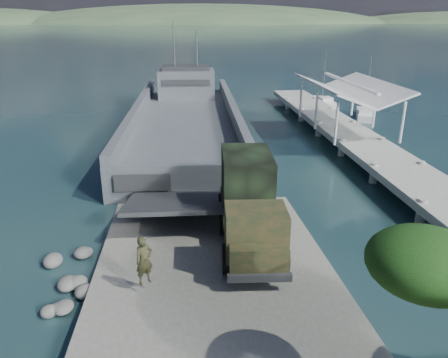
% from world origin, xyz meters
% --- Properties ---
extents(ground, '(1400.00, 1400.00, 0.00)m').
position_xyz_m(ground, '(0.00, 0.00, 0.00)').
color(ground, '#1A363E').
rests_on(ground, ground).
extents(boat_ramp, '(10.00, 18.00, 0.50)m').
position_xyz_m(boat_ramp, '(0.00, -1.00, 0.25)').
color(boat_ramp, slate).
rests_on(boat_ramp, ground).
extents(shoreline_rocks, '(3.20, 5.60, 0.90)m').
position_xyz_m(shoreline_rocks, '(-6.20, 0.50, 0.00)').
color(shoreline_rocks, '#51514F').
rests_on(shoreline_rocks, ground).
extents(distant_headlands, '(1000.00, 240.00, 48.00)m').
position_xyz_m(distant_headlands, '(50.00, 560.00, 0.00)').
color(distant_headlands, '#334F31').
rests_on(distant_headlands, ground).
extents(pier, '(6.40, 44.00, 6.10)m').
position_xyz_m(pier, '(13.00, 18.77, 1.60)').
color(pier, gray).
rests_on(pier, ground).
extents(landing_craft, '(10.25, 36.33, 10.71)m').
position_xyz_m(landing_craft, '(-0.73, 23.07, 0.88)').
color(landing_craft, '#4A5057').
rests_on(landing_craft, ground).
extents(military_truck, '(3.10, 8.29, 3.77)m').
position_xyz_m(military_truck, '(1.83, 2.36, 2.38)').
color(military_truck, black).
rests_on(military_truck, boat_ramp).
extents(soldier, '(0.85, 0.78, 1.95)m').
position_xyz_m(soldier, '(-2.75, -1.46, 1.47)').
color(soldier, black).
rests_on(soldier, boat_ramp).
extents(sailboat_near, '(3.45, 5.75, 6.74)m').
position_xyz_m(sailboat_near, '(18.68, 28.80, 0.36)').
color(sailboat_near, white).
rests_on(sailboat_near, ground).
extents(sailboat_far, '(1.97, 5.49, 6.57)m').
position_xyz_m(sailboat_far, '(16.38, 36.29, 0.35)').
color(sailboat_far, white).
rests_on(sailboat_far, ground).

